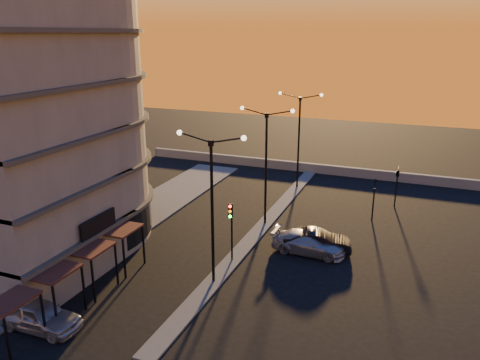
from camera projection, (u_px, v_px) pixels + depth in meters
name	position (u px, v px, depth m)	size (l,w,h in m)	color
ground	(214.00, 282.00, 29.18)	(120.00, 120.00, 0.00)	black
sidewalk_west	(113.00, 232.00, 36.39)	(5.00, 40.00, 0.12)	#50504E
median	(265.00, 223.00, 38.03)	(1.20, 36.00, 0.12)	#50504E
parapet	(329.00, 170.00, 51.38)	(44.00, 0.50, 1.00)	gray
building	(16.00, 80.00, 30.53)	(14.35, 17.08, 25.00)	slate
streetlamp_near	(212.00, 198.00, 27.49)	(4.32, 0.32, 9.51)	black
streetlamp_mid	(266.00, 158.00, 36.36)	(4.32, 0.32, 9.51)	black
streetlamp_far	(299.00, 133.00, 45.22)	(4.32, 0.32, 9.51)	black
traffic_light_main	(231.00, 223.00, 30.85)	(0.28, 0.44, 4.25)	black
signal_east_a	(374.00, 199.00, 38.20)	(0.13, 0.16, 3.60)	black
signal_east_b	(398.00, 174.00, 40.87)	(0.42, 1.99, 3.60)	black
car_hatchback	(39.00, 315.00, 24.42)	(1.86, 4.62, 1.57)	#ABACB3
car_sedan	(317.00, 241.00, 33.07)	(1.66, 4.77, 1.57)	black
car_wagon	(308.00, 243.00, 32.86)	(2.12, 5.20, 1.51)	#A9AAB1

